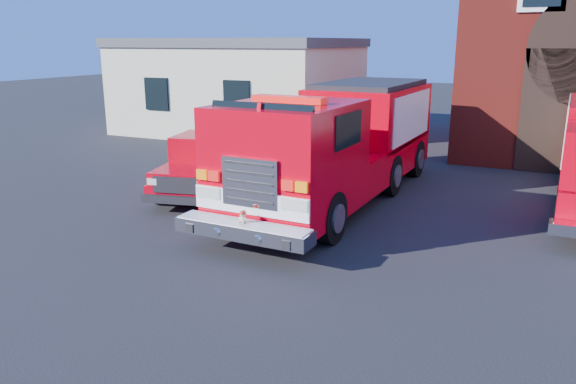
% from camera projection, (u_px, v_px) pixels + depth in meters
% --- Properties ---
extents(ground, '(100.00, 100.00, 0.00)m').
position_uv_depth(ground, '(310.00, 235.00, 12.59)').
color(ground, black).
rests_on(ground, ground).
extents(side_building, '(10.20, 8.20, 4.35)m').
position_uv_depth(side_building, '(242.00, 84.00, 27.05)').
color(side_building, beige).
rests_on(side_building, ground).
extents(fire_engine, '(3.17, 10.07, 3.07)m').
position_uv_depth(fire_engine, '(340.00, 142.00, 15.09)').
color(fire_engine, black).
rests_on(fire_engine, ground).
extents(pickup_truck, '(2.93, 5.42, 1.68)m').
position_uv_depth(pickup_truck, '(211.00, 164.00, 16.19)').
color(pickup_truck, black).
rests_on(pickup_truck, ground).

